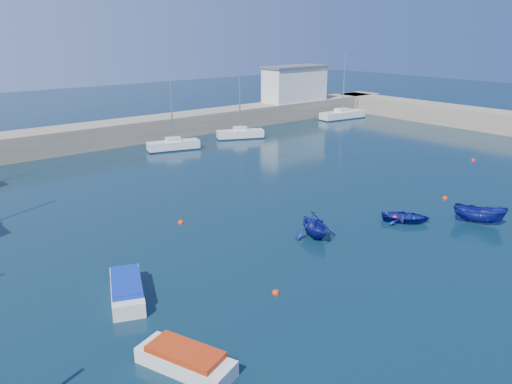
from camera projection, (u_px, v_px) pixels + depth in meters
ground at (484, 297)px, 25.53m from camera, size 220.00×220.00×0.00m
back_wall at (110, 134)px, 59.06m from camera, size 96.00×4.50×2.60m
right_arm at (426, 112)px, 75.15m from camera, size 4.50×32.00×2.60m
harbor_office at (295, 85)px, 75.89m from camera, size 10.00×4.00×5.00m
sailboat_6 at (173, 145)px, 56.49m from camera, size 6.06×3.12×7.75m
sailboat_7 at (240, 134)px, 62.59m from camera, size 5.97×3.89×7.75m
sailboat_8 at (342, 115)px, 76.40m from camera, size 7.67×2.98×9.74m
motorboat_0 at (186, 360)px, 19.95m from camera, size 2.83×4.38×0.93m
motorboat_1 at (127, 289)px, 25.25m from camera, size 3.06×4.61×1.07m
dinghy_center at (406, 217)px, 35.41m from camera, size 3.97×4.12×0.70m
dinghy_left at (315, 225)px, 32.70m from camera, size 3.65×3.93×1.69m
dinghy_right at (480, 215)px, 34.95m from camera, size 2.77×3.74×1.36m
buoy_0 at (276, 293)px, 25.86m from camera, size 0.42×0.42×0.42m
buoy_1 at (395, 218)px, 36.24m from camera, size 0.41×0.41×0.41m
buoy_2 at (445, 198)px, 40.40m from camera, size 0.42×0.42×0.42m
buoy_3 at (181, 223)px, 35.28m from camera, size 0.44×0.44×0.44m
buoy_4 at (473, 161)px, 52.11m from camera, size 0.46×0.46×0.46m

